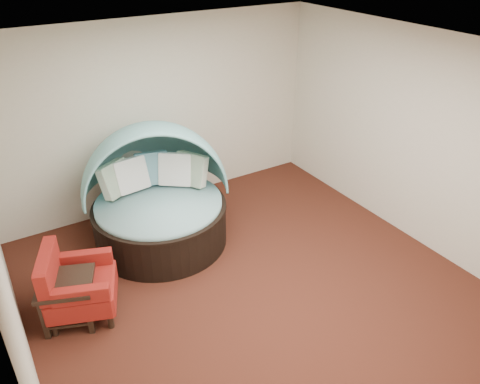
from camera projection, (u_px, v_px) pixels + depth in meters
floor at (250, 284)px, 5.74m from camera, size 5.00×5.00×0.00m
wall_back at (160, 115)px, 6.90m from camera, size 5.00×0.00×5.00m
wall_front at (448, 334)px, 3.20m from camera, size 5.00×0.00×5.00m
wall_left at (0, 259)px, 3.92m from camera, size 0.00×5.00×5.00m
wall_right at (410, 137)px, 6.18m from camera, size 0.00×5.00×5.00m
ceiling at (253, 53)px, 4.36m from camera, size 5.00×5.00×0.00m
canopy_daybed at (157, 190)px, 6.24m from camera, size 2.25×2.20×1.65m
red_armchair at (75, 286)px, 5.13m from camera, size 0.94×0.94×0.86m
side_table at (68, 295)px, 5.05m from camera, size 0.74×0.74×0.55m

